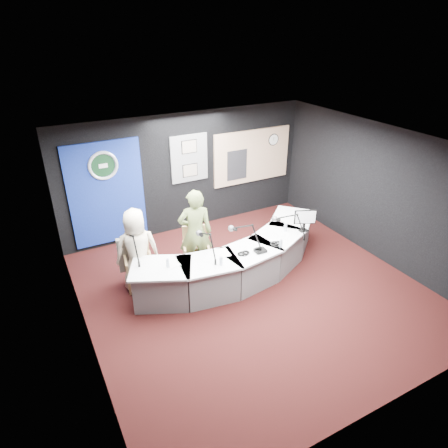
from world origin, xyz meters
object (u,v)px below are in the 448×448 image
broadcast_desk (237,260)px  person_woman (195,233)px  armchair_left (139,266)px  armchair_right (196,250)px  person_man (137,250)px

broadcast_desk → person_woman: bearing=141.8°
armchair_left → person_woman: (1.15, -0.06, 0.42)m
armchair_left → person_woman: bearing=6.8°
armchair_right → person_man: size_ratio=0.65×
armchair_right → person_woman: size_ratio=0.58×
person_woman → armchair_right: bearing=-0.0°
armchair_left → armchair_right: size_ratio=0.91×
broadcast_desk → person_woman: 0.97m
armchair_right → armchair_left: bearing=-165.1°
broadcast_desk → person_woman: person_woman is taller
broadcast_desk → armchair_left: bearing=162.6°
armchair_right → person_woman: person_woman is taller
broadcast_desk → person_man: 1.93m
armchair_right → person_man: 1.19m
armchair_left → person_man: (0.00, 0.00, 0.34)m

